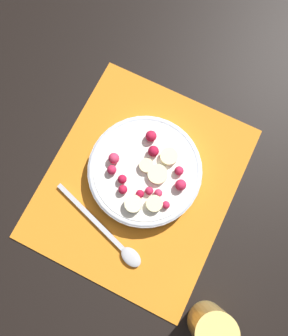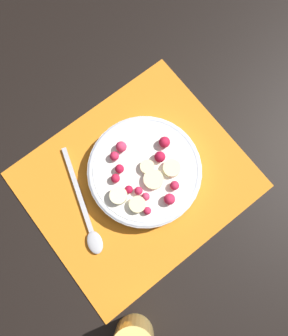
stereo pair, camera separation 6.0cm
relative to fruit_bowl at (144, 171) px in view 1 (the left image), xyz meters
name	(u,v)px [view 1 (the left image)]	position (x,y,z in m)	size (l,w,h in m)	color
ground_plane	(140,182)	(-0.02, 0.00, -0.03)	(3.00, 3.00, 0.00)	black
placemat	(140,182)	(-0.02, 0.00, -0.02)	(0.41, 0.35, 0.01)	orange
fruit_bowl	(144,171)	(0.00, 0.00, 0.00)	(0.21, 0.21, 0.05)	silver
spoon	(115,241)	(-0.14, -0.01, -0.02)	(0.08, 0.21, 0.01)	#B2B2B7
drinking_glass	(212,328)	(-0.19, -0.22, 0.02)	(0.07, 0.07, 0.09)	#F4CC66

